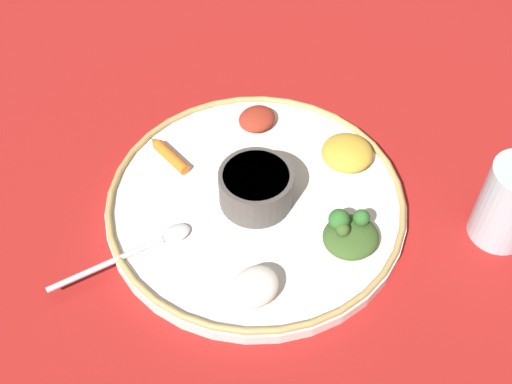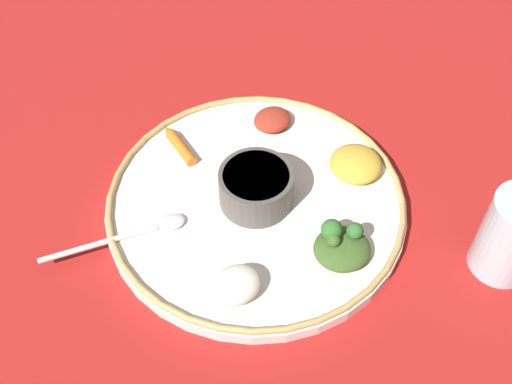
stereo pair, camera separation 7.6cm
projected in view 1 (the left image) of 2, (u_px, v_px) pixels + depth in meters
The scene contains 11 objects.
ground_plane at pixel (256, 208), 0.78m from camera, with size 2.40×2.40×0.00m, color maroon.
platter at pixel (256, 204), 0.78m from camera, with size 0.37×0.37×0.02m, color white.
platter_rim at pixel (256, 198), 0.77m from camera, with size 0.37×0.37×0.01m, color tan.
center_bowl at pixel (256, 187), 0.75m from camera, with size 0.09×0.09×0.05m.
spoon at pixel (143, 247), 0.72m from camera, with size 0.17×0.05×0.01m.
greens_pile at pixel (350, 233), 0.72m from camera, with size 0.07×0.07×0.04m.
carrot_near_spoon at pixel (168, 154), 0.81m from camera, with size 0.04×0.07×0.01m.
mound_rice_white at pixel (255, 287), 0.67m from camera, with size 0.06×0.05×0.03m, color silver.
mound_beet at pixel (257, 119), 0.84m from camera, with size 0.05×0.05×0.02m, color maroon.
mound_lentil_yellow at pixel (347, 153), 0.80m from camera, with size 0.07×0.07×0.03m, color gold.
drinking_glass at pixel (508, 207), 0.72m from camera, with size 0.07×0.07×0.11m.
Camera 1 is at (0.16, 0.45, 0.62)m, focal length 44.06 mm.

